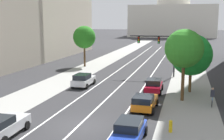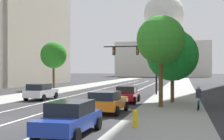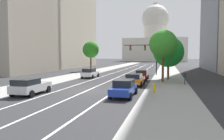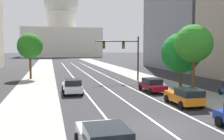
% 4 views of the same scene
% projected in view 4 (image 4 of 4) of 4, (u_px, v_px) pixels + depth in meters
% --- Properties ---
extents(ground_plane, '(400.00, 400.00, 0.00)m').
position_uv_depth(ground_plane, '(82.00, 71.00, 54.41)').
color(ground_plane, '#2B2B2D').
extents(sidewalk_left, '(4.94, 130.00, 0.01)m').
position_uv_depth(sidewalk_left, '(41.00, 74.00, 47.67)').
color(sidewalk_left, gray).
rests_on(sidewalk_left, ground).
extents(sidewalk_right, '(4.94, 130.00, 0.01)m').
position_uv_depth(sidewalk_right, '(126.00, 72.00, 51.45)').
color(sidewalk_right, gray).
rests_on(sidewalk_right, ground).
extents(lane_stripe_left, '(0.16, 90.00, 0.01)m').
position_uv_depth(lane_stripe_left, '(75.00, 79.00, 39.21)').
color(lane_stripe_left, white).
rests_on(lane_stripe_left, ground).
extents(lane_stripe_center, '(0.16, 90.00, 0.01)m').
position_uv_depth(lane_stripe_center, '(94.00, 79.00, 39.87)').
color(lane_stripe_center, white).
rests_on(lane_stripe_center, ground).
extents(lane_stripe_right, '(0.16, 90.00, 0.01)m').
position_uv_depth(lane_stripe_right, '(112.00, 78.00, 40.53)').
color(lane_stripe_right, white).
rests_on(lane_stripe_right, ground).
extents(capitol_building, '(40.18, 27.32, 39.21)m').
position_uv_depth(capitol_building, '(62.00, 31.00, 141.41)').
color(capitol_building, beige).
rests_on(capitol_building, ground).
extents(car_silver, '(2.18, 4.26, 1.52)m').
position_uv_depth(car_silver, '(104.00, 140.00, 11.29)').
color(car_silver, '#B2B5BA').
rests_on(car_silver, ground).
extents(car_crimson, '(1.99, 4.16, 1.45)m').
position_uv_depth(car_crimson, '(152.00, 85.00, 28.25)').
color(car_crimson, maroon).
rests_on(car_crimson, ground).
extents(car_white, '(2.00, 4.22, 1.55)m').
position_uv_depth(car_white, '(72.00, 86.00, 26.98)').
color(car_white, silver).
rests_on(car_white, ground).
extents(car_orange, '(2.08, 4.15, 1.50)m').
position_uv_depth(car_orange, '(185.00, 96.00, 21.42)').
color(car_orange, orange).
rests_on(car_orange, ground).
extents(traffic_signal_mast, '(6.43, 0.39, 6.38)m').
position_uv_depth(traffic_signal_mast, '(125.00, 50.00, 37.28)').
color(traffic_signal_mast, black).
rests_on(traffic_signal_mast, ground).
extents(cyclist, '(0.39, 1.70, 1.72)m').
position_uv_depth(cyclist, '(224.00, 87.00, 25.73)').
color(cyclist, black).
rests_on(cyclist, ground).
extents(street_tree_mid_left, '(3.83, 3.83, 6.96)m').
position_uv_depth(street_tree_mid_left, '(30.00, 46.00, 39.79)').
color(street_tree_mid_left, '#51381E').
rests_on(street_tree_mid_left, ground).
extents(street_tree_far_right, '(3.75, 3.75, 7.06)m').
position_uv_depth(street_tree_far_right, '(194.00, 44.00, 25.82)').
color(street_tree_far_right, '#51381E').
rests_on(street_tree_far_right, ground).
extents(street_tree_mid_right, '(4.56, 4.56, 6.46)m').
position_uv_depth(street_tree_mid_right, '(181.00, 53.00, 29.83)').
color(street_tree_mid_right, '#51381E').
rests_on(street_tree_mid_right, ground).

